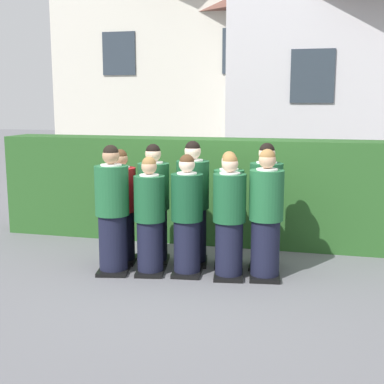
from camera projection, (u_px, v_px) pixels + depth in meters
The scene contains 14 objects.
ground_plane at pixel (188, 275), 6.76m from camera, with size 60.00×60.00×0.00m, color slate.
student_front_row_0 at pixel (112, 213), 6.74m from camera, with size 0.47×0.56×1.67m.
student_front_row_1 at pixel (150, 219), 6.70m from camera, with size 0.42×0.52×1.53m.
student_front_row_2 at pixel (187, 218), 6.66m from camera, with size 0.41×0.48×1.56m.
student_front_row_3 at pixel (229, 220), 6.54m from camera, with size 0.43×0.53×1.59m.
student_front_row_4 at pixel (266, 218), 6.51m from camera, with size 0.44×0.54×1.64m.
student_in_red_blazer at pixel (121, 209), 7.18m from camera, with size 0.44×0.51×1.58m.
student_rear_row_1 at pixel (154, 207), 7.17m from camera, with size 0.47×0.54×1.65m.
student_rear_row_2 at pixel (193, 206), 7.10m from camera, with size 0.48×0.55×1.70m.
student_rear_row_3 at pixel (229, 212), 7.02m from camera, with size 0.43×0.50×1.57m.
student_rear_row_4 at pixel (266, 209), 6.95m from camera, with size 0.44×0.53×1.68m.
hedge at pixel (215, 190), 8.28m from camera, with size 7.00×0.70×1.64m.
school_building_main at pixel (196, 40), 14.93m from camera, with size 7.52×3.95×7.66m.
school_building_annex at pixel (380, 55), 12.49m from camera, with size 7.08×4.62×6.40m.
Camera 1 is at (1.63, -6.26, 2.23)m, focal length 48.92 mm.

